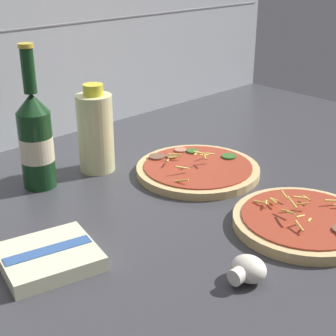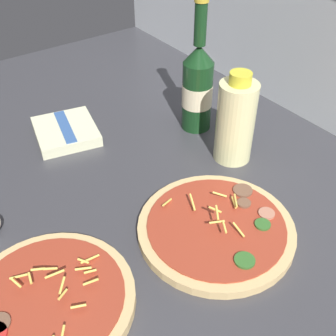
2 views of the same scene
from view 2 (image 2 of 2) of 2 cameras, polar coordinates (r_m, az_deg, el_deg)
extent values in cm
cube|color=#38383D|center=(75.70, -0.52, -6.85)|extent=(160.00, 90.00, 2.50)
cylinder|color=tan|center=(64.57, -15.75, -16.98)|extent=(24.42, 24.42, 1.83)
cylinder|color=#9E3823|center=(63.72, -15.92, -16.43)|extent=(21.49, 21.49, 0.30)
cylinder|color=#EFCC56|center=(65.76, -19.55, -13.67)|extent=(1.56, 2.55, 0.85)
cylinder|color=#EFCC56|center=(64.10, -19.84, -14.46)|extent=(1.88, 0.92, 0.67)
cylinder|color=#EFCC56|center=(64.47, -17.22, -12.96)|extent=(0.92, 2.04, 0.84)
cylinder|color=#EFCC56|center=(62.70, -15.09, -13.68)|extent=(1.39, 2.81, 1.18)
cylinder|color=#EFCC56|center=(64.18, -18.18, -14.00)|extent=(1.88, 0.73, 0.60)
cylinder|color=#EFCC56|center=(65.17, -11.40, -12.23)|extent=(1.71, 1.34, 0.52)
cylinder|color=#EFCC56|center=(61.82, -14.07, -16.26)|extent=(1.44, 1.89, 0.72)
cylinder|color=#EFCC56|center=(58.84, -14.12, -21.02)|extent=(2.15, 1.73, 0.58)
cylinder|color=#EFCC56|center=(65.66, -10.54, -12.02)|extent=(0.54, 3.13, 0.87)
cylinder|color=#EFCC56|center=(64.19, -11.41, -13.21)|extent=(1.32, 2.33, 0.50)
cylinder|color=#EFCC56|center=(60.53, -12.03, -17.84)|extent=(1.12, 2.06, 0.42)
cylinder|color=#EFCC56|center=(64.59, -15.67, -12.99)|extent=(0.92, 2.04, 1.01)
cylinder|color=#EFCC56|center=(61.11, -14.16, -15.15)|extent=(2.16, 1.92, 0.67)
cylinder|color=#EFCC56|center=(62.19, -10.40, -14.92)|extent=(1.28, 2.25, 1.03)
cylinder|color=#EFCC56|center=(63.96, -10.51, -13.60)|extent=(0.72, 1.92, 0.63)
cylinder|color=tan|center=(71.56, 6.50, -8.21)|extent=(26.27, 26.27, 1.63)
cylinder|color=#9E3823|center=(70.86, 6.55, -7.68)|extent=(23.11, 23.11, 0.30)
cylinder|color=#336628|center=(71.74, 12.69, -7.46)|extent=(2.66, 2.66, 0.40)
cylinder|color=brown|center=(77.24, 10.09, -3.02)|extent=(3.52, 3.52, 0.40)
cylinder|color=#336628|center=(66.13, 10.33, -12.20)|extent=(3.22, 3.22, 0.40)
cylinder|color=#B7755B|center=(73.74, 13.21, -6.00)|extent=(2.80, 2.80, 0.40)
cylinder|color=brown|center=(74.82, 10.25, -4.69)|extent=(2.45, 2.45, 0.40)
cylinder|color=#EFCC56|center=(67.50, 7.68, -7.98)|extent=(1.98, 1.25, 0.81)
cylinder|color=#EFCC56|center=(69.20, 9.55, -8.24)|extent=(2.90, 0.47, 1.16)
cylinder|color=#EFCC56|center=(68.58, 6.67, -6.01)|extent=(2.39, 1.69, 1.10)
cylinder|color=#EFCC56|center=(69.06, 6.40, -5.62)|extent=(2.20, 1.20, 0.40)
cylinder|color=#EFCC56|center=(73.87, 8.92, -4.62)|extent=(2.65, 1.72, 0.42)
cylinder|color=#EFCC56|center=(74.76, 7.01, -3.56)|extent=(2.17, 1.99, 0.89)
cylinder|color=#EFCC56|center=(68.34, 6.65, -7.27)|extent=(1.65, 2.30, 0.66)
cylinder|color=#EFCC56|center=(72.29, 3.33, -4.64)|extent=(3.12, 1.60, 1.31)
cylinder|color=#EFCC56|center=(73.23, 0.03, -4.82)|extent=(1.60, 2.88, 1.19)
cylinder|color=#EFCC56|center=(73.46, 9.15, -4.36)|extent=(2.67, 2.03, 0.51)
cylinder|color=#143819|center=(93.16, 3.95, 9.70)|extent=(6.60, 6.60, 15.50)
cone|color=#143819|center=(88.89, 4.23, 15.15)|extent=(6.60, 6.60, 3.82)
cylinder|color=#143819|center=(86.63, 4.43, 18.87)|extent=(2.51, 2.51, 8.48)
cylinder|color=beige|center=(93.01, 3.96, 9.86)|extent=(6.66, 6.66, 4.96)
cylinder|color=beige|center=(83.77, 9.11, 6.10)|extent=(7.61, 7.61, 16.63)
cylinder|color=yellow|center=(79.15, 9.80, 11.87)|extent=(4.19, 4.19, 2.27)
cube|color=beige|center=(95.61, -13.66, 4.84)|extent=(16.52, 15.51, 2.40)
cube|color=#335693|center=(94.93, -13.78, 5.48)|extent=(13.54, 5.17, 0.16)
camera|label=1|loc=(1.14, -57.44, 18.65)|focal=55.00mm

